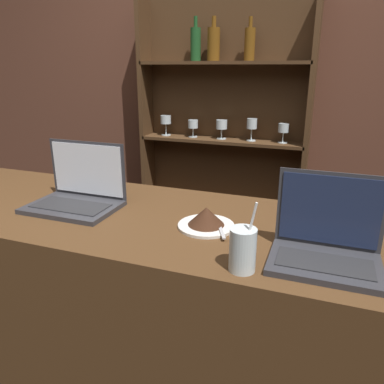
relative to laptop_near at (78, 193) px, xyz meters
name	(u,v)px	position (x,y,z in m)	size (l,w,h in m)	color
bar_counter	(148,326)	(0.28, 0.00, -0.56)	(2.13, 0.68, 1.00)	#4C3019
back_wall	(233,95)	(0.28, 1.32, 0.29)	(7.00, 0.06, 2.70)	brown
back_shelf	(222,147)	(0.24, 1.24, -0.04)	(1.11, 0.18, 1.94)	#472D19
laptop_near	(78,193)	(0.00, 0.00, 0.00)	(0.34, 0.24, 0.25)	#333338
laptop_far	(326,242)	(0.93, -0.13, 0.00)	(0.30, 0.21, 0.25)	#333338
cake_plate	(206,219)	(0.54, -0.02, -0.02)	(0.20, 0.20, 0.07)	silver
water_glass	(243,250)	(0.72, -0.26, 0.01)	(0.07, 0.07, 0.20)	silver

